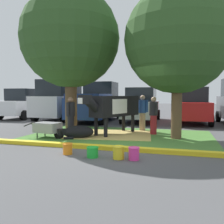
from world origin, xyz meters
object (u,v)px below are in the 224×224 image
Objects in this scene: bucket_green at (93,152)px; sedan_silver at (141,105)px; shade_tree_left at (70,39)px; person_visitor_near at (71,115)px; bucket_orange at (68,149)px; calf_lying at (78,132)px; hatchback_white at (25,104)px; bucket_pink at (134,153)px; bucket_yellow at (119,152)px; sedan_red at (191,106)px; cow_holstein at (114,106)px; pickup_truck_maroon at (97,103)px; person_visitor_far at (142,112)px; person_handler at (154,114)px; wheelbarrow at (48,128)px; suv_black at (60,100)px; shade_tree_right at (178,40)px.

sedan_silver is (-0.10, 8.67, 0.84)m from bucket_green.
shade_tree_left reaches higher than person_visitor_near.
bucket_green is (0.75, -0.12, -0.01)m from bucket_orange.
calf_lying is 4.47× the size of bucket_orange.
bucket_pink is at bearing -42.86° from hatchback_white.
sedan_silver reaches higher than bucket_orange.
person_visitor_near is at bearing 133.14° from bucket_yellow.
sedan_red is at bearing 50.97° from person_visitor_near.
hatchback_white reaches higher than cow_holstein.
pickup_truck_maroon is 1.23× the size of sedan_red.
bucket_orange is (-1.29, -4.71, -0.69)m from person_visitor_far.
bucket_green is 9.10m from sedan_red.
bucket_pink is (-0.06, -3.94, -0.65)m from person_handler.
cow_holstein is 1.84× the size of wheelbarrow.
calf_lying is at bearing -146.74° from person_handler.
bucket_orange is 0.06× the size of suv_black.
person_visitor_far is 0.36× the size of hatchback_white.
sedan_silver is at bearing 95.09° from bucket_yellow.
suv_black reaches higher than sedan_silver.
cow_holstein is 0.67× the size of sedan_red.
bucket_yellow is at bearing -84.91° from sedan_silver.
shade_tree_right is at bearing 58.36° from bucket_green.
hatchback_white reaches higher than person_visitor_far.
sedan_red is at bearing 56.61° from calf_lying.
cow_holstein is 2.26× the size of calf_lying.
pickup_truck_maroon is (-3.31, 3.43, 0.27)m from person_visitor_far.
cow_holstein reaches higher than person_visitor_near.
shade_tree_right reaches higher than person_handler.
suv_black is at bearing 145.87° from person_handler.
suv_black is 5.25m from sedan_silver.
bucket_green is (1.44, -2.32, -0.10)m from calf_lying.
sedan_red is at bearing 58.65° from cow_holstein.
person_visitor_far is 4.91m from bucket_green.
hatchback_white is at bearing 133.52° from bucket_green.
sedan_silver is at bearing 85.62° from bucket_orange.
person_visitor_near is at bearing -159.73° from person_handler.
shade_tree_right reaches higher than bucket_yellow.
person_visitor_near is 0.95× the size of person_visitor_far.
sedan_silver is at bearing 179.49° from sedan_red.
shade_tree_left is 3.89× the size of person_handler.
person_handler is at bearing -109.15° from sedan_red.
cow_holstein reaches higher than person_handler.
bucket_pink is at bearing -106.53° from shade_tree_right.
hatchback_white is at bearing 137.15° from person_visitor_near.
person_visitor_near is at bearing 137.12° from bucket_pink.
suv_black is 1.05× the size of sedan_red.
bucket_yellow is at bearing -47.06° from calf_lying.
sedan_red is (2.18, 3.82, 0.14)m from person_visitor_far.
bucket_orange is at bearing -60.96° from suv_black.
person_visitor_far is 4.94× the size of bucket_yellow.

